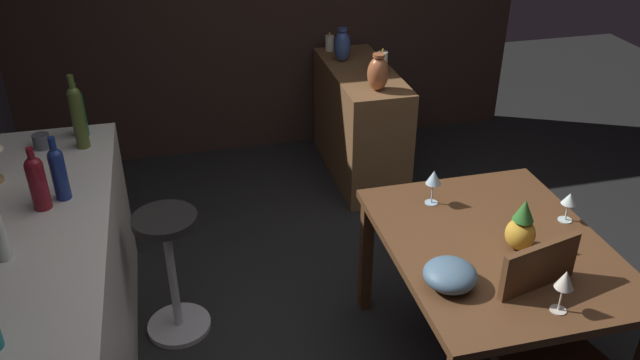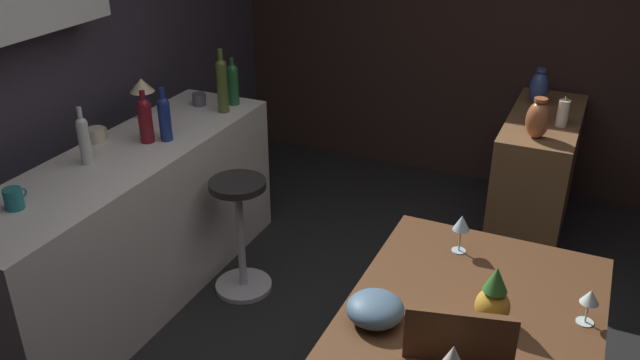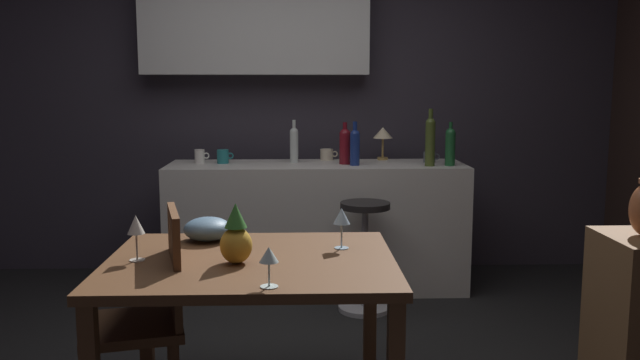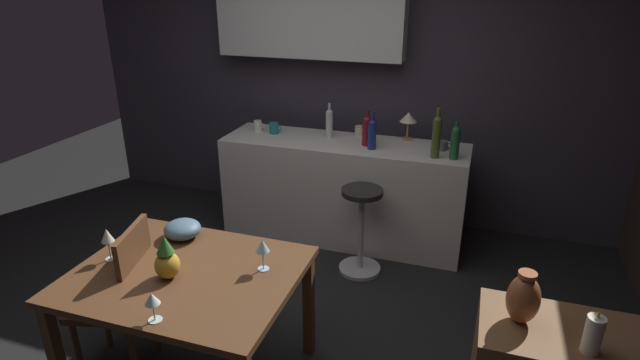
% 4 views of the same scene
% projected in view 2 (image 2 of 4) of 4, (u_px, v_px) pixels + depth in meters
% --- Properties ---
extents(wall_side_right, '(0.10, 4.40, 2.60)m').
position_uv_depth(wall_side_right, '(463.00, 10.00, 4.80)').
color(wall_side_right, '#33231E').
rests_on(wall_side_right, ground_plane).
extents(dining_table, '(1.20, 0.96, 0.74)m').
position_uv_depth(dining_table, '(472.00, 327.00, 2.59)').
color(dining_table, '#56351E').
rests_on(dining_table, ground_plane).
extents(kitchen_counter, '(2.10, 0.60, 0.90)m').
position_uv_depth(kitchen_counter, '(133.00, 228.00, 3.67)').
color(kitchen_counter, silver).
rests_on(kitchen_counter, ground_plane).
extents(sideboard_cabinet, '(1.10, 0.44, 0.82)m').
position_uv_depth(sideboard_cabinet, '(536.00, 174.00, 4.38)').
color(sideboard_cabinet, brown).
rests_on(sideboard_cabinet, ground_plane).
extents(bar_stool, '(0.34, 0.34, 0.71)m').
position_uv_depth(bar_stool, '(240.00, 233.00, 3.75)').
color(bar_stool, '#262323').
rests_on(bar_stool, ground_plane).
extents(wine_glass_left, '(0.07, 0.07, 0.15)m').
position_uv_depth(wine_glass_left, '(590.00, 298.00, 2.43)').
color(wine_glass_left, silver).
rests_on(wine_glass_left, dining_table).
extents(wine_glass_right, '(0.08, 0.08, 0.18)m').
position_uv_depth(wine_glass_right, '(462.00, 224.00, 2.86)').
color(wine_glass_right, silver).
rests_on(wine_glass_right, dining_table).
extents(wine_glass_center, '(0.07, 0.07, 0.19)m').
position_uv_depth(wine_glass_center, '(453.00, 357.00, 2.10)').
color(wine_glass_center, silver).
rests_on(wine_glass_center, dining_table).
extents(pineapple_centerpiece, '(0.13, 0.13, 0.25)m').
position_uv_depth(pineapple_centerpiece, '(493.00, 300.00, 2.43)').
color(pineapple_centerpiece, gold).
rests_on(pineapple_centerpiece, dining_table).
extents(fruit_bowl, '(0.22, 0.22, 0.11)m').
position_uv_depth(fruit_bowl, '(375.00, 309.00, 2.47)').
color(fruit_bowl, slate).
rests_on(fruit_bowl, dining_table).
extents(wine_bottle_ruby, '(0.08, 0.08, 0.30)m').
position_uv_depth(wine_bottle_ruby, '(145.00, 118.00, 3.57)').
color(wine_bottle_ruby, maroon).
rests_on(wine_bottle_ruby, kitchen_counter).
extents(wine_bottle_cobalt, '(0.07, 0.07, 0.31)m').
position_uv_depth(wine_bottle_cobalt, '(165.00, 117.00, 3.59)').
color(wine_bottle_cobalt, navy).
rests_on(wine_bottle_cobalt, kitchen_counter).
extents(wine_bottle_olive, '(0.07, 0.07, 0.39)m').
position_uv_depth(wine_bottle_olive, '(222.00, 83.00, 3.97)').
color(wine_bottle_olive, '#475623').
rests_on(wine_bottle_olive, kitchen_counter).
extents(wine_bottle_green, '(0.07, 0.07, 0.30)m').
position_uv_depth(wine_bottle_green, '(233.00, 83.00, 4.11)').
color(wine_bottle_green, '#1E592D').
rests_on(wine_bottle_green, kitchen_counter).
extents(wine_bottle_clear, '(0.06, 0.06, 0.31)m').
position_uv_depth(wine_bottle_clear, '(84.00, 138.00, 3.31)').
color(wine_bottle_clear, silver).
rests_on(wine_bottle_clear, kitchen_counter).
extents(cup_cream, '(0.13, 0.10, 0.08)m').
position_uv_depth(cup_cream, '(97.00, 135.00, 3.61)').
color(cup_cream, beige).
rests_on(cup_cream, kitchen_counter).
extents(cup_slate, '(0.12, 0.09, 0.08)m').
position_uv_depth(cup_slate, '(199.00, 99.00, 4.14)').
color(cup_slate, '#515660').
rests_on(cup_slate, kitchen_counter).
extents(cup_teal, '(0.12, 0.08, 0.10)m').
position_uv_depth(cup_teal, '(14.00, 199.00, 2.92)').
color(cup_teal, teal).
rests_on(cup_teal, kitchen_counter).
extents(counter_lamp, '(0.15, 0.15, 0.24)m').
position_uv_depth(counter_lamp, '(142.00, 87.00, 3.88)').
color(counter_lamp, '#A58447').
rests_on(counter_lamp, kitchen_counter).
extents(pillar_candle_tall, '(0.06, 0.06, 0.14)m').
position_uv_depth(pillar_candle_tall, '(539.00, 85.00, 4.59)').
color(pillar_candle_tall, white).
rests_on(pillar_candle_tall, sideboard_cabinet).
extents(pillar_candle_short, '(0.07, 0.07, 0.19)m').
position_uv_depth(pillar_candle_short, '(563.00, 113.00, 4.02)').
color(pillar_candle_short, white).
rests_on(pillar_candle_short, sideboard_cabinet).
extents(vase_copper, '(0.14, 0.14, 0.25)m').
position_uv_depth(vase_copper, '(538.00, 119.00, 3.83)').
color(vase_copper, '#B26038').
rests_on(vase_copper, sideboard_cabinet).
extents(vase_ceramic_blue, '(0.12, 0.12, 0.25)m').
position_uv_depth(vase_ceramic_blue, '(539.00, 88.00, 4.34)').
color(vase_ceramic_blue, '#334C8C').
rests_on(vase_ceramic_blue, sideboard_cabinet).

